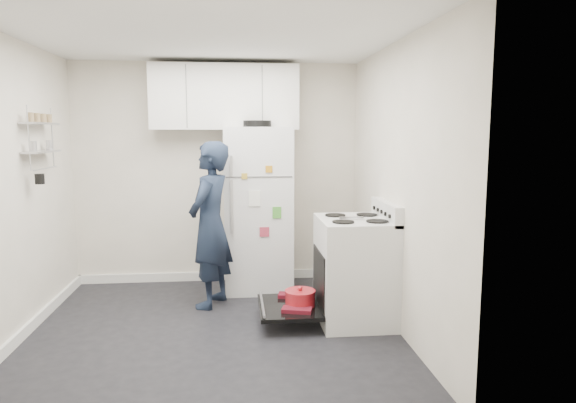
{
  "coord_description": "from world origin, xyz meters",
  "views": [
    {
      "loc": [
        0.21,
        -4.32,
        1.73
      ],
      "look_at": [
        0.71,
        0.63,
        1.05
      ],
      "focal_mm": 32.0,
      "sensor_mm": 36.0,
      "label": 1
    }
  ],
  "objects": [
    {
      "name": "wall_shelf_rack",
      "position": [
        -1.52,
        0.49,
        1.68
      ],
      "size": [
        0.14,
        0.6,
        0.61
      ],
      "color": "#B2B2B7",
      "rests_on": "room"
    },
    {
      "name": "refrigerator",
      "position": [
        0.44,
        1.25,
        0.89
      ],
      "size": [
        0.72,
        0.74,
        1.85
      ],
      "color": "silver",
      "rests_on": "ground"
    },
    {
      "name": "upper_cabinets",
      "position": [
        0.1,
        1.43,
        2.1
      ],
      "size": [
        1.6,
        0.33,
        0.7
      ],
      "primitive_type": "cube",
      "color": "silver",
      "rests_on": "room"
    },
    {
      "name": "room",
      "position": [
        -0.03,
        0.03,
        1.21
      ],
      "size": [
        3.21,
        3.21,
        2.51
      ],
      "color": "black",
      "rests_on": "ground"
    },
    {
      "name": "person",
      "position": [
        -0.05,
        0.71,
        0.82
      ],
      "size": [
        0.58,
        0.7,
        1.64
      ],
      "primitive_type": "imported",
      "rotation": [
        0.0,
        0.0,
        -1.95
      ],
      "color": "#172134",
      "rests_on": "ground"
    },
    {
      "name": "electric_range",
      "position": [
        1.26,
        0.15,
        0.47
      ],
      "size": [
        0.66,
        0.76,
        1.1
      ],
      "color": "silver",
      "rests_on": "ground"
    },
    {
      "name": "open_oven_door",
      "position": [
        0.71,
        0.14,
        0.18
      ],
      "size": [
        0.55,
        0.7,
        0.22
      ],
      "color": "black",
      "rests_on": "ground"
    }
  ]
}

